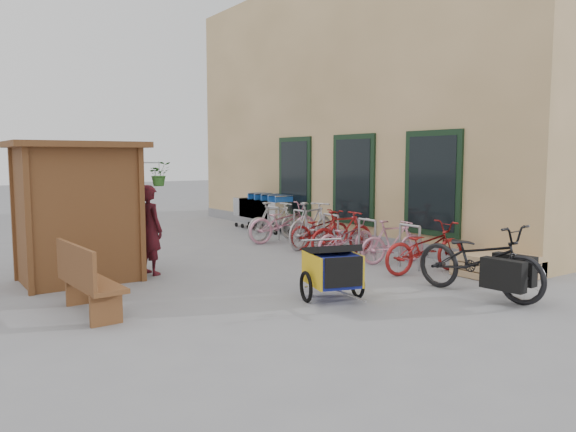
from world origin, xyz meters
TOP-DOWN VIEW (x-y plane):
  - ground at (0.00, 0.00)m, footprint 80.00×80.00m
  - building at (6.49, 4.50)m, footprint 6.07×13.00m
  - kiosk at (-3.28, 2.47)m, footprint 2.49×1.65m
  - bike_rack at (2.30, 2.40)m, footprint 0.05×5.35m
  - pallet_stack at (3.00, -1.40)m, footprint 1.00×1.20m
  - bench at (-3.68, 0.25)m, footprint 0.55×1.57m
  - shopping_carts at (3.00, 6.52)m, footprint 0.61×2.42m
  - child_trailer at (-0.39, -0.97)m, footprint 0.99×1.55m
  - cargo_bike at (1.64, -2.09)m, footprint 0.95×2.23m
  - person_kiosk at (-1.99, 2.33)m, footprint 0.55×0.69m
  - bike_0 at (2.26, -0.43)m, footprint 1.88×0.87m
  - bike_1 at (2.45, 0.59)m, footprint 1.53×0.72m
  - bike_2 at (2.15, 1.69)m, footprint 1.61×0.62m
  - bike_3 at (2.20, 1.89)m, footprint 1.67×0.55m
  - bike_4 at (2.40, 2.94)m, footprint 1.70×0.61m
  - bike_5 at (2.26, 3.10)m, footprint 1.90×1.12m
  - bike_6 at (2.19, 4.19)m, footprint 1.97×0.83m
  - bike_7 at (2.11, 4.45)m, footprint 1.72×0.59m

SIDE VIEW (x-z plane):
  - ground at x=0.00m, z-range 0.00..0.00m
  - pallet_stack at x=3.00m, z-range 0.01..0.41m
  - bike_2 at x=2.15m, z-range 0.00..0.83m
  - bike_1 at x=2.45m, z-range 0.00..0.88m
  - bike_4 at x=2.40m, z-range 0.00..0.89m
  - bike_0 at x=2.26m, z-range 0.00..0.95m
  - child_trailer at x=-0.39m, z-range 0.05..0.94m
  - bike_3 at x=2.20m, z-range 0.00..0.99m
  - bench at x=-3.68m, z-range 0.01..0.99m
  - bike_6 at x=2.19m, z-range 0.00..1.01m
  - bike_7 at x=2.11m, z-range 0.00..1.02m
  - bike_rack at x=2.30m, z-range 0.08..0.95m
  - bike_5 at x=2.26m, z-range 0.00..1.10m
  - cargo_bike at x=1.64m, z-range -0.01..1.13m
  - shopping_carts at x=3.00m, z-range 0.09..1.18m
  - person_kiosk at x=-1.99m, z-range 0.00..1.64m
  - kiosk at x=-3.28m, z-range 0.35..2.75m
  - building at x=6.49m, z-range -0.01..6.99m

